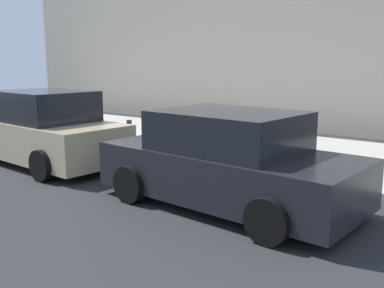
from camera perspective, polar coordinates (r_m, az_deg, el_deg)
ground_plane at (r=11.64m, az=-10.28°, el=-1.18°), size 40.00×40.00×0.00m
sidewalk_curb at (r=13.40m, az=-2.38°, el=0.83°), size 18.00×5.00×0.14m
suitcase_silver_0 at (r=9.39m, az=9.90°, el=-1.43°), size 0.52×0.26×0.75m
suitcase_black_1 at (r=9.56m, az=6.51°, el=-1.20°), size 0.49×0.24×0.76m
suitcase_red_2 at (r=9.86m, az=3.99°, el=-0.43°), size 0.43×0.26×0.87m
suitcase_olive_3 at (r=10.17m, az=1.77°, el=0.08°), size 0.41×0.21×1.00m
suitcase_teal_4 at (r=10.46m, az=-0.41°, el=0.05°), size 0.40×0.27×0.63m
suitcase_navy_5 at (r=10.75m, az=-2.37°, el=0.57°), size 0.40×0.28×0.72m
fire_hydrant at (r=11.24m, az=-5.56°, el=1.46°), size 0.39×0.21×0.81m
bollard_post at (r=11.54m, az=-8.15°, el=1.33°), size 0.14×0.14×0.73m
parked_car_charcoal_0 at (r=7.16m, az=4.70°, el=-2.35°), size 4.40×2.29×1.57m
parked_car_beige_1 at (r=10.67m, az=-18.54°, el=1.70°), size 4.29×2.19×1.70m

